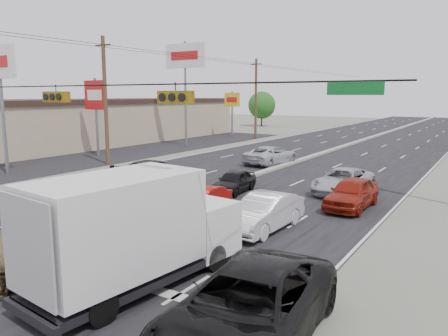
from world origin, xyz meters
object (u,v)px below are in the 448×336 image
at_px(black_suv, 248,309).
at_px(queue_car_a, 234,182).
at_px(tree_left_far, 262,105).
at_px(box_truck, 135,230).
at_px(oncoming_far, 271,155).
at_px(red_sedan, 195,205).
at_px(queue_car_c, 343,181).
at_px(oncoming_near, 153,173).
at_px(queue_car_e, 352,193).
at_px(pole_sign_billboard, 185,62).
at_px(utility_pole_left_c, 256,98).
at_px(pole_sign_mid, 96,99).
at_px(utility_pole_left_b, 105,100).
at_px(tan_sedan, 27,250).
at_px(queue_car_b, 264,213).
at_px(pole_sign_far, 232,103).

bearing_deg(black_suv, queue_car_a, 116.47).
height_order(tree_left_far, box_truck, tree_left_far).
distance_m(black_suv, oncoming_far, 25.85).
bearing_deg(red_sedan, queue_car_a, 97.80).
height_order(queue_car_c, oncoming_near, oncoming_near).
bearing_deg(red_sedan, queue_car_e, 42.61).
relative_size(pole_sign_billboard, tree_left_far, 1.80).
relative_size(red_sedan, oncoming_near, 0.85).
height_order(utility_pole_left_c, queue_car_e, utility_pole_left_c).
height_order(pole_sign_mid, queue_car_c, pole_sign_mid).
distance_m(red_sedan, oncoming_far, 16.93).
xyz_separation_m(utility_pole_left_b, tan_sedan, (14.38, -16.70, -4.33)).
relative_size(box_truck, queue_car_c, 1.38).
bearing_deg(box_truck, queue_car_b, 90.73).
relative_size(pole_sign_far, queue_car_c, 1.21).
distance_m(pole_sign_billboard, red_sedan, 29.56).
height_order(utility_pole_left_b, pole_sign_billboard, pole_sign_billboard).
relative_size(pole_sign_far, queue_car_a, 1.60).
bearing_deg(box_truck, tree_left_far, 120.55).
xyz_separation_m(tree_left_far, red_sedan, (25.00, -54.40, -2.96)).
bearing_deg(queue_car_b, tree_left_far, 120.11).
bearing_deg(pole_sign_far, pole_sign_billboard, -82.87).
bearing_deg(pole_sign_far, tan_sedan, -66.79).
height_order(box_truck, queue_car_c, box_truck).
xyz_separation_m(pole_sign_mid, pole_sign_billboard, (2.50, 10.00, 3.75)).
height_order(box_truck, black_suv, box_truck).
bearing_deg(queue_car_c, red_sedan, -107.61).
xyz_separation_m(queue_car_c, oncoming_far, (-8.10, 7.21, 0.04)).
distance_m(pole_sign_billboard, tan_sedan, 34.86).
distance_m(queue_car_c, queue_car_e, 3.40).
xyz_separation_m(pole_sign_mid, queue_car_e, (25.09, -6.36, -4.36)).
bearing_deg(oncoming_far, queue_car_a, 111.80).
distance_m(pole_sign_far, tan_sedan, 45.51).
xyz_separation_m(box_truck, tan_sedan, (-3.56, -1.10, -0.95)).
distance_m(utility_pole_left_b, oncoming_near, 10.54).
distance_m(utility_pole_left_c, oncoming_far, 21.64).
height_order(tan_sedan, oncoming_far, tan_sedan).
relative_size(pole_sign_billboard, queue_car_a, 2.94).
distance_m(pole_sign_mid, queue_car_a, 20.01).
bearing_deg(oncoming_far, tan_sedan, 104.62).
distance_m(pole_sign_mid, tan_sedan, 27.62).
bearing_deg(queue_car_e, utility_pole_left_c, 127.14).
xyz_separation_m(tan_sedan, red_sedan, (1.12, 7.30, -0.03)).
relative_size(tree_left_far, oncoming_near, 1.14).
bearing_deg(pole_sign_far, oncoming_far, -51.03).
relative_size(pole_sign_billboard, red_sedan, 2.41).
height_order(pole_sign_billboard, tan_sedan, pole_sign_billboard).
relative_size(box_truck, red_sedan, 1.50).
distance_m(tan_sedan, queue_car_c, 17.13).
xyz_separation_m(tree_left_far, box_truck, (27.43, -60.60, -1.99)).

